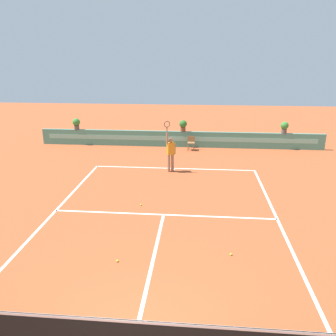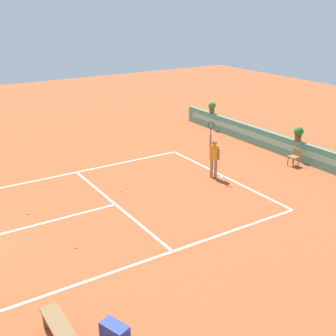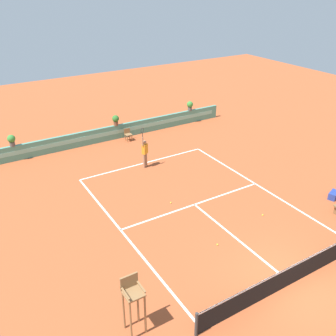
{
  "view_description": "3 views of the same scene",
  "coord_description": "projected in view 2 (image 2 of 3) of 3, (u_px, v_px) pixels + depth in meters",
  "views": [
    {
      "loc": [
        1.2,
        -5.1,
        5.62
      ],
      "look_at": [
        -0.06,
        8.9,
        1.0
      ],
      "focal_mm": 36.91,
      "sensor_mm": 36.0,
      "label": 1
    },
    {
      "loc": [
        14.09,
        -0.17,
        7.41
      ],
      "look_at": [
        -0.06,
        8.9,
        1.0
      ],
      "focal_mm": 46.32,
      "sensor_mm": 36.0,
      "label": 2
    },
    {
      "loc": [
        -9.47,
        -6.62,
        10.34
      ],
      "look_at": [
        -0.06,
        8.9,
        1.0
      ],
      "focal_mm": 40.12,
      "sensor_mm": 36.0,
      "label": 3
    }
  ],
  "objects": [
    {
      "name": "tennis_player",
      "position": [
        214.0,
        156.0,
        19.3
      ],
      "size": [
        0.56,
        0.36,
        2.58
      ],
      "color": "#9E7051",
      "rests_on": "ground"
    },
    {
      "name": "court_lines",
      "position": [
        123.0,
        202.0,
        17.19
      ],
      "size": [
        8.32,
        11.94,
        0.01
      ],
      "color": "white",
      "rests_on": "ground"
    },
    {
      "name": "ground_plane",
      "position": [
        106.0,
        207.0,
        16.83
      ],
      "size": [
        60.0,
        60.0,
        0.0
      ],
      "primitive_type": "plane",
      "color": "#A84C28"
    },
    {
      "name": "tennis_ball_by_sideline",
      "position": [
        121.0,
        191.0,
        18.15
      ],
      "size": [
        0.07,
        0.07,
        0.07
      ],
      "primitive_type": "sphere",
      "color": "#CCE033",
      "rests_on": "ground"
    },
    {
      "name": "gear_bag",
      "position": [
        115.0,
        331.0,
        10.2
      ],
      "size": [
        0.78,
        0.57,
        0.36
      ],
      "primitive_type": "cube",
      "rotation": [
        0.0,
        0.0,
        0.34
      ],
      "color": "navy",
      "rests_on": "ground"
    },
    {
      "name": "potted_plant_centre",
      "position": [
        299.0,
        133.0,
        21.39
      ],
      "size": [
        0.48,
        0.48,
        0.72
      ],
      "color": "brown",
      "rests_on": "back_wall_barrier"
    },
    {
      "name": "bench_courtside",
      "position": [
        60.0,
        329.0,
        9.98
      ],
      "size": [
        1.6,
        0.44,
        0.51
      ],
      "color": "brown",
      "rests_on": "ground"
    },
    {
      "name": "back_wall_barrier",
      "position": [
        293.0,
        149.0,
        21.89
      ],
      "size": [
        18.0,
        0.21,
        1.0
      ],
      "color": "#4C8E7A",
      "rests_on": "ground"
    },
    {
      "name": "tennis_ball_mid_court",
      "position": [
        76.0,
        247.0,
        13.98
      ],
      "size": [
        0.07,
        0.07,
        0.07
      ],
      "primitive_type": "sphere",
      "color": "#CCE033",
      "rests_on": "ground"
    },
    {
      "name": "ball_kid_chair",
      "position": [
        295.0,
        156.0,
        20.93
      ],
      "size": [
        0.44,
        0.44,
        0.85
      ],
      "color": "olive",
      "rests_on": "ground"
    },
    {
      "name": "tennis_ball_near_baseline",
      "position": [
        28.0,
        213.0,
        16.22
      ],
      "size": [
        0.07,
        0.07,
        0.07
      ],
      "primitive_type": "sphere",
      "color": "#CCE033",
      "rests_on": "ground"
    },
    {
      "name": "potted_plant_far_left",
      "position": [
        212.0,
        107.0,
        26.83
      ],
      "size": [
        0.48,
        0.48,
        0.72
      ],
      "color": "#514C47",
      "rests_on": "back_wall_barrier"
    }
  ]
}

